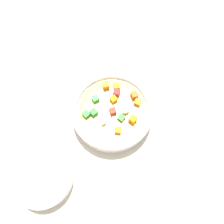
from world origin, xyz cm
name	(u,v)px	position (x,y,z in cm)	size (l,w,h in cm)	color
ground_plane	(112,116)	(0.00, 0.00, -1.00)	(140.00, 140.00, 2.00)	#BAB2A0
soup_bowl_main	(112,111)	(0.01, -0.02, 2.76)	(20.45, 20.45, 6.04)	white
spoon	(49,90)	(11.38, 15.00, 0.39)	(20.29, 14.39, 0.80)	silver
side_bowl_small	(44,179)	(-11.88, 18.99, 1.99)	(12.92, 12.92, 3.84)	white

